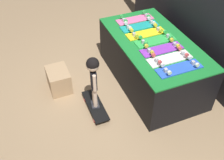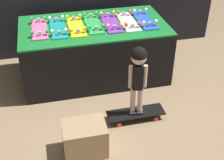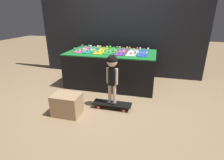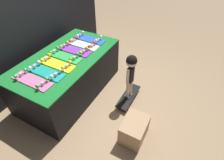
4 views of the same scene
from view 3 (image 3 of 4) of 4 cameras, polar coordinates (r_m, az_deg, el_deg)
ground_plane at (r=3.48m, az=-2.47°, el=-4.69°), size 16.00×16.00×0.00m
back_wall at (r=4.41m, az=2.40°, el=18.55°), size 4.06×0.10×2.64m
display_rack at (r=3.84m, az=-0.18°, el=3.77°), size 1.85×1.01×0.74m
skateboard_pink_on_rack at (r=3.97m, az=-9.67°, el=9.81°), size 0.19×0.61×0.09m
skateboard_teal_on_rack at (r=3.86m, az=-6.75°, el=9.65°), size 0.19×0.61×0.09m
skateboard_yellow_on_rack at (r=3.79m, az=-3.58°, el=9.52°), size 0.19×0.61×0.09m
skateboard_green_on_rack at (r=3.75m, az=-0.14°, el=9.47°), size 0.19×0.61×0.09m
skateboard_purple_on_rack at (r=3.68m, az=3.17°, el=9.21°), size 0.19×0.61×0.09m
skateboard_white_on_rack at (r=3.64m, az=6.62°, el=8.95°), size 0.19×0.61×0.09m
skateboard_blue_on_rack at (r=3.62m, az=10.16°, el=8.70°), size 0.19×0.61×0.09m
skateboard_on_floor at (r=2.97m, az=0.03°, el=-7.83°), size 0.65×0.20×0.09m
child at (r=2.73m, az=0.03°, el=3.14°), size 0.20×0.17×0.82m
storage_box at (r=2.84m, az=-14.48°, el=-7.79°), size 0.42×0.31×0.34m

